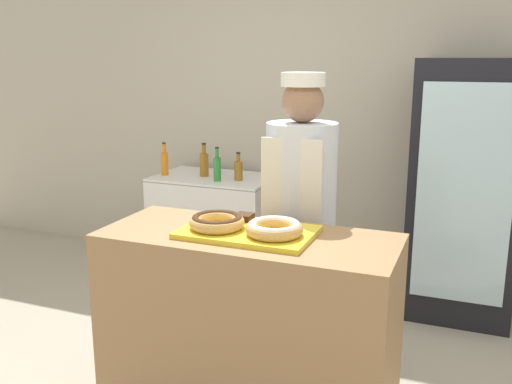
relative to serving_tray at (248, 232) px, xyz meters
The scene contains 14 objects.
wall_back 2.16m from the serving_tray, 90.00° to the left, with size 8.00×0.06×2.70m.
display_counter 0.49m from the serving_tray, ahead, with size 1.38×0.58×0.97m.
serving_tray is the anchor object (origin of this frame).
donut_chocolate_glaze 0.15m from the serving_tray, 166.29° to the right, with size 0.26×0.26×0.06m.
donut_light_glaze 0.15m from the serving_tray, 13.71° to the right, with size 0.26×0.26×0.06m.
brownie_back_left 0.16m from the serving_tray, 119.68° to the left, with size 0.08×0.08×0.03m.
brownie_back_right 0.16m from the serving_tray, 60.32° to the left, with size 0.08×0.08×0.03m.
baker_person 0.56m from the serving_tray, 81.31° to the left, with size 0.38×0.38×1.69m.
beverage_fridge 1.95m from the serving_tray, 62.70° to the left, with size 0.70×0.69×1.76m.
chest_freezer 2.08m from the serving_tray, 120.32° to the left, with size 0.96×0.62×0.83m.
bottle_orange 2.16m from the serving_tray, 130.92° to the left, with size 0.06×0.06×0.27m.
bottle_amber 1.85m from the serving_tray, 114.91° to the left, with size 0.07×0.07×0.22m.
bottle_green 1.83m from the serving_tray, 120.07° to the left, with size 0.06×0.06×0.27m.
bottle_amber_b 2.03m from the serving_tray, 122.62° to the left, with size 0.07×0.07×0.27m.
Camera 1 is at (0.97, -2.32, 1.77)m, focal length 40.00 mm.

